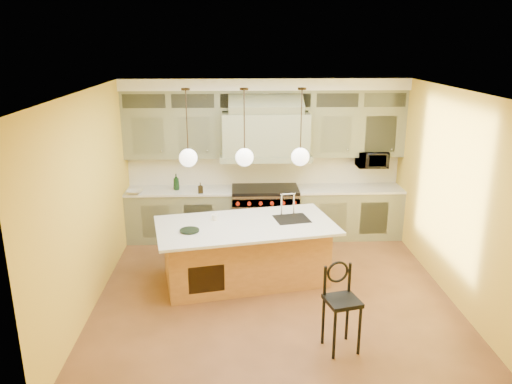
{
  "coord_description": "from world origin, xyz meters",
  "views": [
    {
      "loc": [
        -0.52,
        -6.5,
        3.52
      ],
      "look_at": [
        -0.23,
        0.7,
        1.32
      ],
      "focal_mm": 35.0,
      "sensor_mm": 36.0,
      "label": 1
    }
  ],
  "objects_px": {
    "range": "(265,212)",
    "counter_stool": "(341,302)",
    "microwave": "(372,159)",
    "kitchen_island": "(246,251)"
  },
  "relations": [
    {
      "from": "range",
      "to": "counter_stool",
      "type": "xyz_separation_m",
      "value": [
        0.68,
        -3.52,
        0.12
      ]
    },
    {
      "from": "counter_stool",
      "to": "microwave",
      "type": "relative_size",
      "value": 1.96
    },
    {
      "from": "range",
      "to": "counter_stool",
      "type": "relative_size",
      "value": 1.13
    },
    {
      "from": "counter_stool",
      "to": "kitchen_island",
      "type": "bearing_deg",
      "value": 106.54
    },
    {
      "from": "kitchen_island",
      "to": "counter_stool",
      "type": "xyz_separation_m",
      "value": [
        1.08,
        -1.82,
        0.13
      ]
    },
    {
      "from": "kitchen_island",
      "to": "counter_stool",
      "type": "relative_size",
      "value": 2.65
    },
    {
      "from": "range",
      "to": "kitchen_island",
      "type": "bearing_deg",
      "value": -103.09
    },
    {
      "from": "kitchen_island",
      "to": "counter_stool",
      "type": "height_order",
      "value": "kitchen_island"
    },
    {
      "from": "kitchen_island",
      "to": "microwave",
      "type": "relative_size",
      "value": 5.21
    },
    {
      "from": "microwave",
      "to": "counter_stool",
      "type": "bearing_deg",
      "value": -109.29
    }
  ]
}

